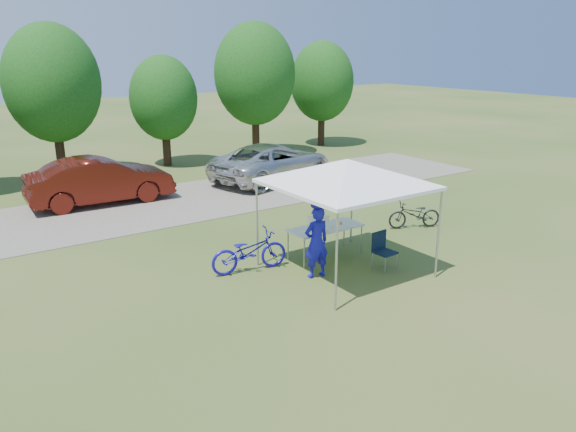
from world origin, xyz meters
The scene contains 13 objects.
ground centered at (0.00, 0.00, 0.00)m, with size 100.00×100.00×0.00m, color #2D5119.
gravel_strip centered at (0.00, 8.00, 0.01)m, with size 24.00×5.00×0.02m, color gray.
canopy centered at (0.00, 0.00, 2.65)m, with size 4.53×4.53×3.00m.
treeline centered at (-0.29, 14.05, 3.53)m, with size 24.89×4.28×6.30m.
folding_table centered at (0.24, 1.03, 0.75)m, with size 1.94×0.81×0.80m.
folding_chair centered at (0.88, -0.35, 0.54)m, with size 0.49×0.50×0.91m.
cooler centered at (0.01, 1.03, 0.96)m, with size 0.45×0.31×0.33m.
ice_cream_cup centered at (0.69, 0.98, 0.82)m, with size 0.07×0.07×0.05m, color gold.
cyclist centered at (-0.75, 0.13, 0.85)m, with size 0.62×0.41×1.69m, color #1716B3.
bike_blue centered at (-1.85, 1.30, 0.50)m, with size 0.66×1.89×0.99m, color #1B12A5.
bike_dark centered at (3.86, 1.39, 0.42)m, with size 0.55×1.58×0.83m, color black.
minivan centered at (3.73, 8.86, 0.76)m, with size 2.46×5.33×1.48m, color silver.
sedan centered at (-2.91, 9.33, 0.80)m, with size 1.66×4.76×1.57m, color #51140D.
Camera 1 is at (-8.20, -9.50, 5.18)m, focal length 35.00 mm.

